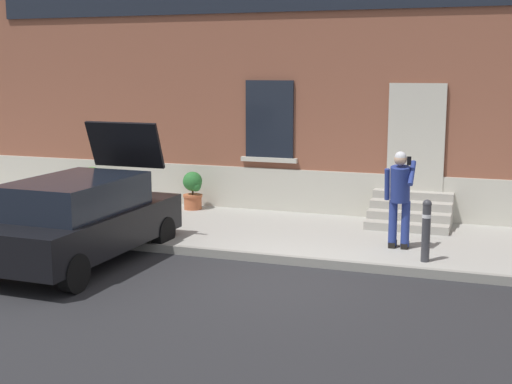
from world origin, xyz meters
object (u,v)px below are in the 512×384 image
Objects in this scene: bollard_near_person at (426,228)px; person_on_phone at (400,193)px; hatchback_car_black at (81,218)px; planter_charcoal at (93,184)px; planter_terracotta at (193,189)px.

bollard_near_person is 0.99m from person_on_phone.
bollard_near_person is (5.57, 1.54, -0.09)m from hatchback_car_black.
planter_charcoal is at bearing 179.80° from person_on_phone.
person_on_phone reaches higher than planter_charcoal.
planter_charcoal is at bearing -178.64° from planter_terracotta.
person_on_phone is 5.35m from planter_terracotta.
hatchback_car_black is at bearing -91.60° from planter_terracotta.
bollard_near_person is 1.22× the size of planter_terracotta.
person_on_phone is at bearing 127.83° from bollard_near_person.
bollard_near_person is at bearing 15.48° from hatchback_car_black.
hatchback_car_black is 5.52m from person_on_phone.
bollard_near_person is at bearing -37.49° from person_on_phone.
hatchback_car_black is at bearing -59.79° from planter_charcoal.
planter_terracotta is (-5.45, 2.75, -0.11)m from bollard_near_person.
planter_charcoal and planter_terracotta have the same top height.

